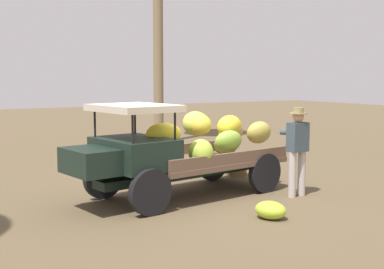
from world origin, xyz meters
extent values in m
plane|color=brown|center=(0.00, 0.00, 0.00)|extent=(60.00, 60.00, 0.00)
cube|color=black|center=(-0.15, -0.18, 0.45)|extent=(4.02, 1.00, 0.16)
cylinder|color=black|center=(1.17, 0.82, 0.40)|extent=(0.82, 0.25, 0.80)
cylinder|color=black|center=(1.39, -0.77, 0.40)|extent=(0.82, 0.25, 0.80)
cylinder|color=black|center=(-1.60, 0.42, 0.40)|extent=(0.82, 0.25, 0.80)
cylinder|color=black|center=(-1.38, -1.16, 0.40)|extent=(0.82, 0.25, 0.80)
cube|color=brown|center=(-0.60, -0.24, 0.63)|extent=(3.21, 2.13, 0.10)
cube|color=brown|center=(-0.71, 0.55, 0.79)|extent=(2.98, 0.50, 0.22)
cube|color=brown|center=(-0.49, -1.04, 0.79)|extent=(2.98, 0.50, 0.22)
cube|color=black|center=(1.08, 0.00, 0.96)|extent=(1.30, 1.66, 0.55)
cube|color=black|center=(1.97, 0.12, 0.90)|extent=(0.84, 1.15, 0.44)
cylinder|color=black|center=(1.43, 0.70, 1.51)|extent=(0.04, 0.04, 0.55)
cylinder|color=black|center=(1.61, -0.58, 1.51)|extent=(0.04, 0.04, 0.55)
cylinder|color=black|center=(0.56, 0.57, 1.51)|extent=(0.04, 0.04, 0.55)
cylinder|color=black|center=(0.74, -0.71, 1.51)|extent=(0.04, 0.04, 0.55)
cube|color=beige|center=(1.08, 0.00, 1.78)|extent=(1.42, 1.68, 0.12)
ellipsoid|color=gold|center=(-1.28, -0.42, 1.07)|extent=(0.73, 0.75, 0.47)
ellipsoid|color=#B3BB42|center=(-0.55, -0.52, 1.39)|extent=(0.79, 0.76, 0.64)
ellipsoid|color=tan|center=(-1.18, -0.14, 1.18)|extent=(0.61, 0.64, 0.61)
ellipsoid|color=yellow|center=(-1.10, -0.12, 1.33)|extent=(0.73, 0.72, 0.60)
ellipsoid|color=#97C02F|center=(-1.08, -0.12, 1.18)|extent=(0.52, 0.40, 0.43)
ellipsoid|color=gold|center=(-0.53, -0.31, 1.37)|extent=(0.51, 0.54, 0.51)
ellipsoid|color=yellow|center=(0.45, -0.05, 1.27)|extent=(0.76, 0.58, 0.45)
ellipsoid|color=gold|center=(-1.83, -0.08, 1.17)|extent=(0.60, 0.59, 0.60)
ellipsoid|color=gold|center=(-1.22, -0.43, 0.88)|extent=(0.60, 0.53, 0.42)
ellipsoid|color=#8DB73E|center=(-0.81, 0.27, 1.08)|extent=(0.60, 0.51, 0.56)
ellipsoid|color=#ABCB3D|center=(-0.06, 0.46, 0.94)|extent=(0.70, 0.71, 0.57)
cylinder|color=#B8AEAA|center=(-1.79, 1.03, 0.45)|extent=(0.15, 0.15, 0.89)
cylinder|color=#B8AEAA|center=(-2.05, 1.01, 0.45)|extent=(0.15, 0.15, 0.89)
cube|color=#3A4650|center=(-1.92, 1.02, 1.18)|extent=(0.41, 0.27, 0.57)
cylinder|color=#3A4650|center=(-1.82, 0.92, 1.26)|extent=(0.34, 0.36, 0.10)
cylinder|color=#3A4650|center=(-2.02, 0.91, 1.26)|extent=(0.31, 0.39, 0.10)
sphere|color=tan|center=(-1.92, 1.02, 1.57)|extent=(0.22, 0.22, 0.22)
cylinder|color=#8E8154|center=(-1.92, 1.02, 1.64)|extent=(0.34, 0.34, 0.02)
cylinder|color=#8E8154|center=(-1.92, 1.02, 1.70)|extent=(0.20, 0.20, 0.10)
cube|color=olive|center=(-2.20, -1.44, 0.19)|extent=(0.62, 0.71, 0.38)
ellipsoid|color=#AFD235|center=(-0.45, 2.01, 0.15)|extent=(0.59, 0.66, 0.30)
cylinder|color=#7D694D|center=(-3.40, -7.73, 3.64)|extent=(0.35, 0.35, 7.29)
camera|label=1|loc=(4.98, 8.54, 2.35)|focal=48.63mm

